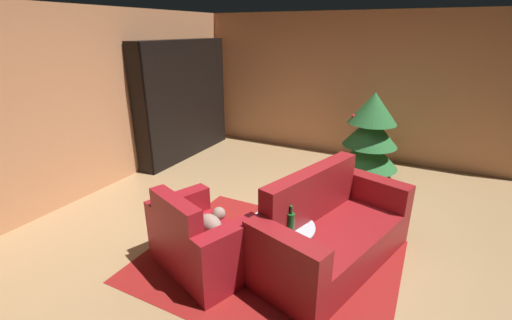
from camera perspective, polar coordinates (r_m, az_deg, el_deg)
name	(u,v)px	position (r m, az deg, el deg)	size (l,w,h in m)	color
ground_plane	(287,243)	(3.95, 5.19, -13.42)	(7.69, 7.69, 0.00)	#A68257
wall_back	(359,87)	(6.47, 16.68, 11.43)	(6.08, 0.06, 2.52)	tan
wall_left	(84,105)	(5.27, -26.58, 8.14)	(0.06, 6.53, 2.52)	tan
area_rug	(269,260)	(3.68, 2.12, -16.22)	(2.48, 2.02, 0.01)	maroon
bookshelf_unit	(188,100)	(6.49, -11.10, 9.73)	(0.32, 2.18, 2.06)	black
armchair_red	(200,241)	(3.46, -9.19, -13.13)	(1.19, 0.99, 0.84)	maroon
couch_red	(330,233)	(3.59, 12.18, -11.73)	(1.28, 1.92, 0.92)	maroon
coffee_table	(280,229)	(3.45, 3.98, -11.30)	(0.68, 0.68, 0.43)	black
book_stack_on_table	(278,219)	(3.47, 3.68, -9.65)	(0.21, 0.18, 0.07)	#BF3C2B
bottle_on_table	(291,224)	(3.23, 5.74, -10.43)	(0.07, 0.07, 0.30)	#185723
decorated_tree	(370,134)	(5.64, 18.39, 4.08)	(0.93, 0.93, 1.35)	brown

